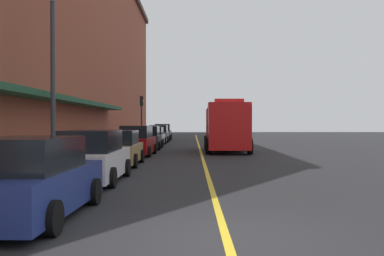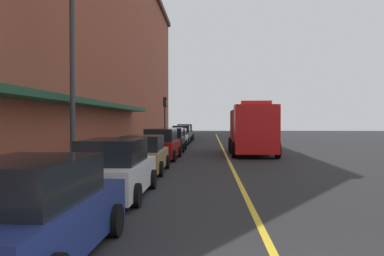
% 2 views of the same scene
% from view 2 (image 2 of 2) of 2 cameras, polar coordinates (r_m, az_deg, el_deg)
% --- Properties ---
extents(ground_plane, '(112.00, 112.00, 0.00)m').
position_cam_2_polar(ground_plane, '(29.82, 4.61, -3.26)').
color(ground_plane, '#232326').
extents(sidewalk_left, '(2.40, 70.00, 0.15)m').
position_cam_2_polar(sidewalk_left, '(30.23, -7.23, -3.07)').
color(sidewalk_left, '#ADA8A0').
rests_on(sidewalk_left, ground).
extents(lane_center_stripe, '(0.16, 70.00, 0.01)m').
position_cam_2_polar(lane_center_stripe, '(29.82, 4.61, -3.26)').
color(lane_center_stripe, gold).
rests_on(lane_center_stripe, ground).
extents(brick_building_left, '(12.45, 64.00, 17.18)m').
position_cam_2_polar(brick_building_left, '(31.73, -20.16, 12.54)').
color(brick_building_left, brown).
rests_on(brick_building_left, ground).
extents(parked_car_0, '(2.18, 4.68, 1.69)m').
position_cam_2_polar(parked_car_0, '(6.94, -22.01, -11.39)').
color(parked_car_0, navy).
rests_on(parked_car_0, ground).
extents(parked_car_1, '(2.02, 4.56, 1.73)m').
position_cam_2_polar(parked_car_1, '(12.01, -11.03, -5.95)').
color(parked_car_1, silver).
rests_on(parked_car_1, ground).
extents(parked_car_2, '(1.98, 4.37, 1.63)m').
position_cam_2_polar(parked_car_2, '(17.43, -6.95, -3.88)').
color(parked_car_2, '#A5844C').
rests_on(parked_car_2, ground).
extents(parked_car_3, '(2.12, 4.47, 1.80)m').
position_cam_2_polar(parked_car_3, '(23.13, -4.42, -2.46)').
color(parked_car_3, maroon).
rests_on(parked_car_3, ground).
extents(parked_car_4, '(2.16, 4.50, 1.72)m').
position_cam_2_polar(parked_car_4, '(29.16, -3.07, -1.77)').
color(parked_car_4, black).
rests_on(parked_car_4, ground).
extents(parked_car_5, '(2.11, 4.84, 1.57)m').
position_cam_2_polar(parked_car_5, '(34.66, -2.29, -1.41)').
color(parked_car_5, silver).
rests_on(parked_car_5, ground).
extents(parked_car_6, '(2.11, 4.51, 1.72)m').
position_cam_2_polar(parked_car_6, '(40.74, -1.49, -0.94)').
color(parked_car_6, '#595B60').
rests_on(parked_car_6, ground).
extents(parked_car_7, '(2.16, 4.64, 1.82)m').
position_cam_2_polar(parked_car_7, '(46.37, -1.03, -0.64)').
color(parked_car_7, '#2D5133').
rests_on(parked_car_7, ground).
extents(fire_truck, '(2.99, 7.62, 3.45)m').
position_cam_2_polar(fire_truck, '(26.75, 8.61, -0.25)').
color(fire_truck, red).
rests_on(fire_truck, ground).
extents(parking_meter_0, '(0.14, 0.18, 1.33)m').
position_cam_2_polar(parking_meter_0, '(31.90, -5.16, -1.07)').
color(parking_meter_0, '#4C4C51').
rests_on(parking_meter_0, sidewalk_left).
extents(parking_meter_1, '(0.14, 0.18, 1.33)m').
position_cam_2_polar(parking_meter_1, '(16.74, -12.23, -3.10)').
color(parking_meter_1, '#4C4C51').
rests_on(parking_meter_1, sidewalk_left).
extents(parking_meter_2, '(0.14, 0.18, 1.33)m').
position_cam_2_polar(parking_meter_2, '(30.52, -5.51, -1.17)').
color(parking_meter_2, '#4C4C51').
rests_on(parking_meter_2, sidewalk_left).
extents(parking_meter_3, '(0.14, 0.18, 1.33)m').
position_cam_2_polar(parking_meter_3, '(18.84, -10.55, -2.62)').
color(parking_meter_3, '#4C4C51').
rests_on(parking_meter_3, sidewalk_left).
extents(street_lamp_left, '(0.44, 0.44, 6.94)m').
position_cam_2_polar(street_lamp_left, '(14.79, -16.89, 9.29)').
color(street_lamp_left, '#33383D').
rests_on(street_lamp_left, sidewalk_left).
extents(traffic_light_near, '(0.38, 0.36, 4.30)m').
position_cam_2_polar(traffic_light_near, '(37.41, -3.93, 2.47)').
color(traffic_light_near, '#232326').
rests_on(traffic_light_near, sidewalk_left).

